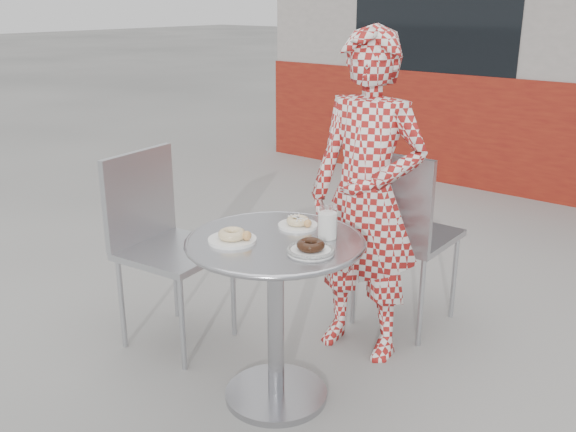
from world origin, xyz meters
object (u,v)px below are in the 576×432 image
Objects in this scene: milk_cup at (327,224)px; plate_near at (233,237)px; seated_person at (367,198)px; chair_far at (404,270)px; plate_checker at (311,249)px; bistro_table at (275,280)px; plate_far at (298,223)px; chair_left at (176,287)px.

plate_near is at bearing -134.67° from milk_cup.
seated_person is 8.04× the size of plate_near.
plate_checker is (0.12, -0.97, 0.45)m from chair_far.
milk_cup is (0.10, -0.45, 0.02)m from seated_person.
plate_checker reaches higher than bistro_table.
plate_far is 0.18m from milk_cup.
plate_far is at bearing 82.18° from chair_far.
bistro_table is at bearing 84.50° from chair_far.
plate_checker is at bearing -102.45° from chair_left.
chair_far is at bearing 83.51° from plate_far.
plate_far is 0.31m from plate_near.
chair_left is at bearing 174.58° from bistro_table.
plate_checker is (0.21, -0.19, -0.00)m from plate_far.
chair_far is (0.07, 0.95, -0.26)m from bistro_table.
bistro_table is 0.75m from chair_left.
chair_left reaches higher than bistro_table.
plate_checker is (0.89, -0.09, 0.45)m from chair_left.
chair_left is 4.96× the size of plate_near.
seated_person reaches higher than milk_cup.
chair_far is 0.90m from plate_far.
chair_left is (-0.77, -0.88, -0.00)m from chair_far.
bistro_table is at bearing -136.50° from milk_cup.
chair_left is at bearing 162.15° from plate_near.
bistro_table is 0.26m from plate_near.
chair_left is at bearing -174.89° from milk_cup.
plate_checker is at bearing -75.59° from milk_cup.
bistro_table is 0.77× the size of chair_left.
seated_person is at bearing 80.71° from plate_far.
milk_cup reaches higher than plate_checker.
plate_near is at bearing -132.39° from bistro_table.
chair_left reaches higher than milk_cup.
plate_checker is (0.30, 0.10, -0.00)m from plate_near.
seated_person reaches higher than plate_near.
plate_checker is at bearing 18.44° from plate_near.
plate_checker is (0.19, -0.02, 0.19)m from bistro_table.
seated_person is 12.02× the size of milk_cup.
bistro_table is 0.31m from milk_cup.
plate_checker is 0.18m from milk_cup.
seated_person is (0.05, 0.59, 0.22)m from bistro_table.
chair_far is 0.62× the size of seated_person.
chair_left is 1.00m from plate_checker.
plate_far is (0.68, 0.11, 0.45)m from chair_left.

